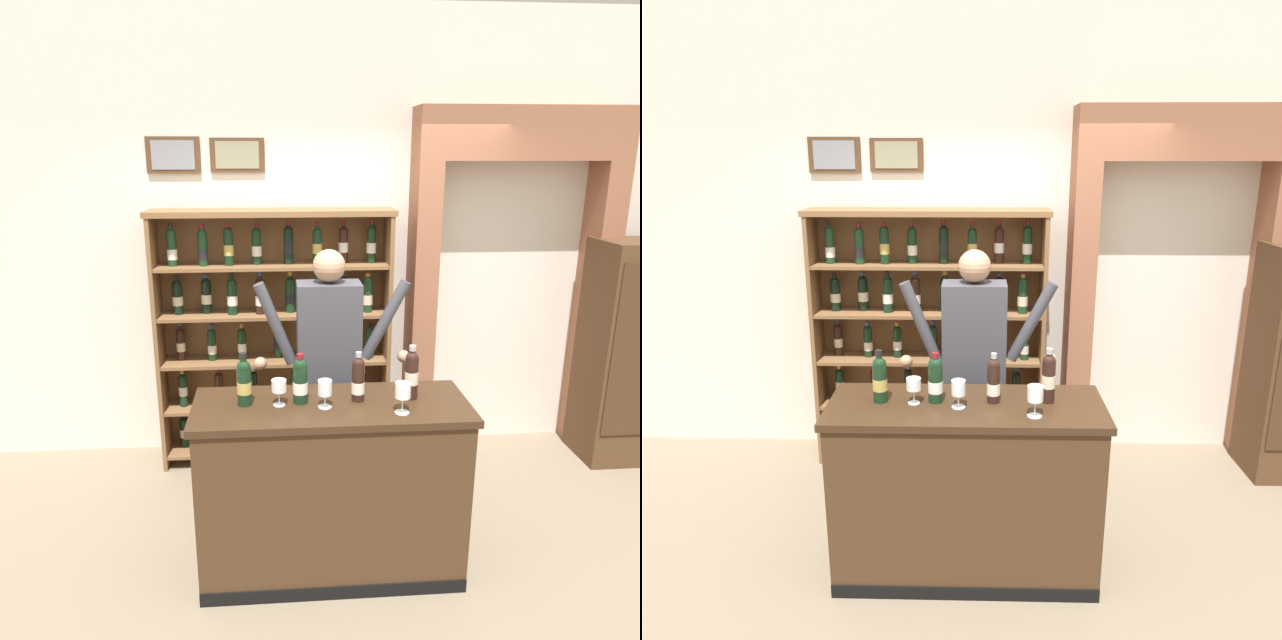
# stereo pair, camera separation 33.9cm
# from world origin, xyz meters

# --- Properties ---
(ground_plane) EXTENTS (14.00, 14.00, 0.02)m
(ground_plane) POSITION_xyz_m (0.00, 0.00, -0.01)
(ground_plane) COLOR #7A6B56
(back_wall) EXTENTS (12.00, 0.19, 3.32)m
(back_wall) POSITION_xyz_m (-0.00, 1.62, 1.66)
(back_wall) COLOR silver
(back_wall) RESTS_ON ground
(wine_shelf) EXTENTS (1.74, 0.32, 1.93)m
(wine_shelf) POSITION_xyz_m (-0.40, 1.32, 1.04)
(wine_shelf) COLOR brown
(wine_shelf) RESTS_ON ground
(archway_doorway) EXTENTS (1.55, 0.45, 2.63)m
(archway_doorway) POSITION_xyz_m (1.41, 1.49, 1.51)
(archway_doorway) COLOR #935B42
(archway_doorway) RESTS_ON ground
(side_cabinet) EXTENTS (0.81, 0.48, 1.71)m
(side_cabinet) POSITION_xyz_m (2.37, 1.14, 0.85)
(side_cabinet) COLOR #4C331E
(side_cabinet) RESTS_ON ground
(tasting_counter) EXTENTS (1.48, 0.56, 1.02)m
(tasting_counter) POSITION_xyz_m (-0.10, -0.00, 0.51)
(tasting_counter) COLOR #422B19
(tasting_counter) RESTS_ON ground
(shopkeeper) EXTENTS (0.98, 0.22, 1.76)m
(shopkeeper) POSITION_xyz_m (-0.06, 0.59, 1.08)
(shopkeeper) COLOR #2D3347
(shopkeeper) RESTS_ON ground
(tasting_bottle_brunello) EXTENTS (0.08, 0.08, 0.29)m
(tasting_bottle_brunello) POSITION_xyz_m (-0.56, 0.02, 1.15)
(tasting_bottle_brunello) COLOR black
(tasting_bottle_brunello) RESTS_ON tasting_counter
(tasting_bottle_riserva) EXTENTS (0.08, 0.08, 0.28)m
(tasting_bottle_riserva) POSITION_xyz_m (-0.26, 0.03, 1.15)
(tasting_bottle_riserva) COLOR black
(tasting_bottle_riserva) RESTS_ON tasting_counter
(tasting_bottle_super_tuscan) EXTENTS (0.07, 0.07, 0.28)m
(tasting_bottle_super_tuscan) POSITION_xyz_m (0.05, 0.03, 1.15)
(tasting_bottle_super_tuscan) COLOR black
(tasting_bottle_super_tuscan) RESTS_ON tasting_counter
(tasting_bottle_chianti) EXTENTS (0.07, 0.07, 0.30)m
(tasting_bottle_chianti) POSITION_xyz_m (0.34, 0.04, 1.17)
(tasting_bottle_chianti) COLOR black
(tasting_bottle_chianti) RESTS_ON tasting_counter
(wine_glass_right) EXTENTS (0.08, 0.08, 0.16)m
(wine_glass_right) POSITION_xyz_m (0.25, -0.15, 1.14)
(wine_glass_right) COLOR silver
(wine_glass_right) RESTS_ON tasting_counter
(wine_glass_spare) EXTENTS (0.07, 0.07, 0.15)m
(wine_glass_spare) POSITION_xyz_m (-0.14, -0.05, 1.13)
(wine_glass_spare) COLOR silver
(wine_glass_spare) RESTS_ON tasting_counter
(wine_glass_left) EXTENTS (0.08, 0.08, 0.14)m
(wine_glass_left) POSITION_xyz_m (-0.38, 0.00, 1.12)
(wine_glass_left) COLOR silver
(wine_glass_left) RESTS_ON tasting_counter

